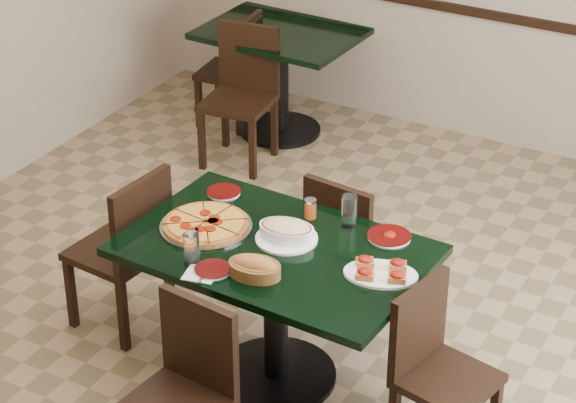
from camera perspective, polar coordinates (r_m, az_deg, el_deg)
The scene contains 20 objects.
floor at distance 5.74m, azimuth 0.17°, elevation -7.45°, with size 5.50×5.50×0.00m, color #81684A.
main_table at distance 5.22m, azimuth -0.64°, elevation -4.01°, with size 1.41×0.94×0.75m.
back_table at distance 7.67m, azimuth -0.39°, elevation 7.09°, with size 1.06×0.78×0.75m.
chair_far at distance 5.72m, azimuth 3.03°, elevation -2.04°, with size 0.43×0.43×0.83m.
chair_near at distance 4.79m, azimuth -5.22°, elevation -9.24°, with size 0.43×0.43×0.84m.
chair_right at distance 4.96m, azimuth 7.46°, elevation -8.10°, with size 0.45×0.45×0.81m.
chair_left at distance 5.68m, azimuth -8.11°, elevation -2.16°, with size 0.45×0.45×0.89m.
back_chair_near at distance 7.34m, azimuth -2.31°, elevation 5.83°, with size 0.47×0.47×0.90m.
back_chair_left at distance 7.84m, azimuth -2.60°, elevation 6.91°, with size 0.41×0.41×0.80m.
pepperoni_pizza at distance 5.28m, azimuth -4.19°, elevation -1.16°, with size 0.44×0.44×0.04m.
lasagna_casserole at distance 5.15m, azimuth -0.07°, elevation -1.51°, with size 0.29×0.29×0.09m.
bread_basket at distance 4.91m, azimuth -1.70°, elevation -3.37°, with size 0.26×0.20×0.10m.
bruschetta_platter at distance 4.93m, azimuth 4.74°, elevation -3.55°, with size 0.38×0.31×0.05m.
side_plate_near at distance 4.96m, azimuth -3.83°, elevation -3.47°, with size 0.17×0.17×0.02m.
side_plate_far_r at distance 5.21m, azimuth 5.17°, elevation -1.76°, with size 0.20×0.20×0.03m.
side_plate_far_l at distance 5.56m, azimuth -3.29°, elevation 0.49°, with size 0.17×0.17×0.02m.
napkin_setting at distance 4.95m, azimuth -4.41°, elevation -3.67°, with size 0.17×0.17×0.01m.
water_glass_a at distance 5.26m, azimuth 3.12°, elevation -0.48°, with size 0.07×0.07×0.16m, color white.
water_glass_b at distance 4.98m, azimuth -4.91°, elevation -2.42°, with size 0.07×0.07×0.15m, color white.
pepper_shaker at distance 5.33m, azimuth 1.14°, elevation -0.35°, with size 0.06×0.06×0.10m.
Camera 1 is at (2.24, -4.00, 3.46)m, focal length 70.00 mm.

